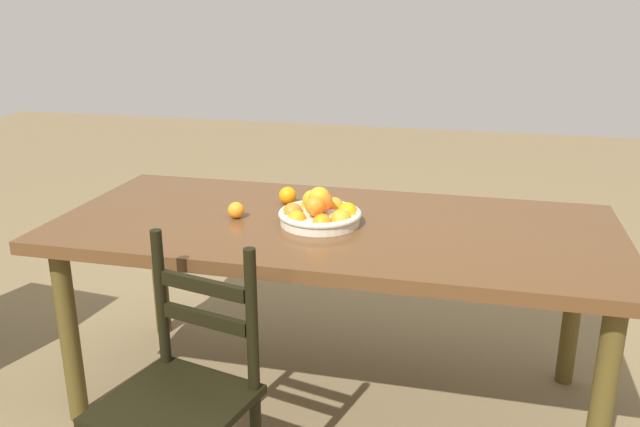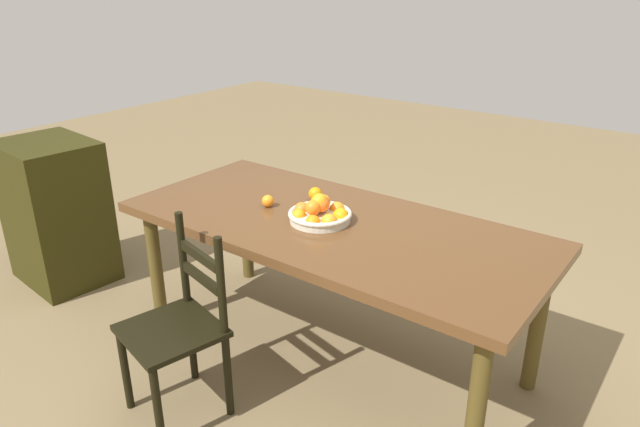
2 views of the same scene
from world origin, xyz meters
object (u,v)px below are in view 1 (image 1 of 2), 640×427
Objects in this scene: chair_near_window at (183,400)px; orange_loose_0 at (236,210)px; orange_loose_1 at (288,196)px; fruit_bowl at (320,212)px; dining_table at (334,241)px.

orange_loose_0 is at bearing 109.85° from chair_near_window.
orange_loose_1 is (-0.06, -0.92, 0.37)m from chair_near_window.
orange_loose_0 is (0.33, 0.01, -0.01)m from fruit_bowl.
fruit_bowl is 4.94× the size of orange_loose_0.
chair_near_window is 12.52× the size of orange_loose_1.
orange_loose_1 is at bearing -122.67° from orange_loose_0.
orange_loose_1 reaches higher than dining_table.
orange_loose_1 is (0.19, -0.21, -0.01)m from fruit_bowl.
orange_loose_1 is (-0.14, -0.22, 0.00)m from orange_loose_0.
orange_loose_1 is at bearing -47.91° from fruit_bowl.
chair_near_window is 0.80m from orange_loose_0.
orange_loose_0 is at bearing 2.42° from fruit_bowl.
orange_loose_0 is 0.88× the size of orange_loose_1.
orange_loose_1 is (0.23, -0.18, 0.11)m from dining_table.
fruit_bowl is 0.33m from orange_loose_0.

